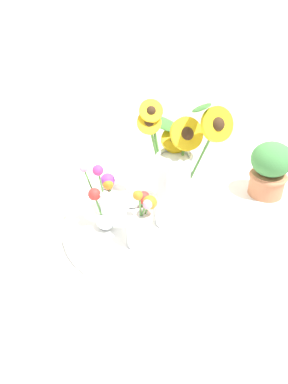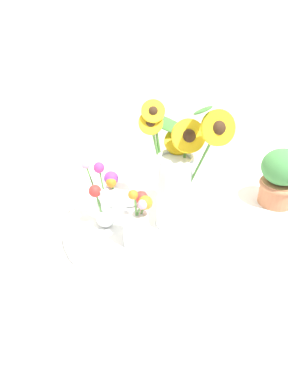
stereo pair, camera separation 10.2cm
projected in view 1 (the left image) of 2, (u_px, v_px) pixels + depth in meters
ground_plane at (142, 255)px, 1.00m from camera, size 6.00×6.00×0.00m
serving_tray at (144, 228)px, 1.09m from camera, size 0.47×0.47×0.02m
mason_jar_sunflowers at (175, 174)px, 1.02m from camera, size 0.24×0.19×0.38m
vase_small_center at (140, 221)px, 0.98m from camera, size 0.07×0.09×0.18m
vase_bulb_right at (102, 208)px, 1.03m from camera, size 0.08×0.09×0.20m
vase_small_back at (113, 197)px, 1.10m from camera, size 0.07×0.07×0.13m
potted_plant at (270, 168)px, 1.20m from camera, size 0.13×0.13×0.19m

